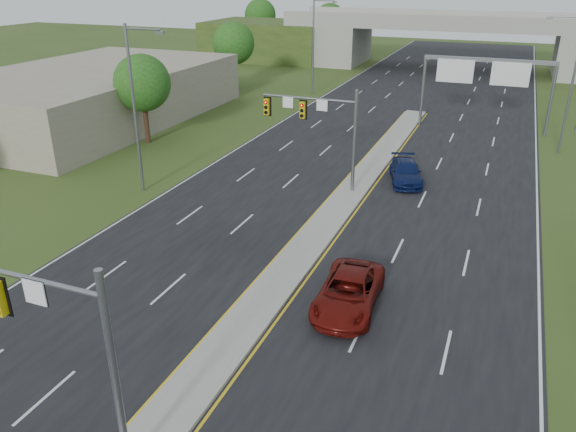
{
  "coord_description": "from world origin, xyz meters",
  "views": [
    {
      "loc": [
        9.21,
        -9.89,
        14.09
      ],
      "look_at": [
        -0.08,
        13.36,
        3.0
      ],
      "focal_mm": 35.0,
      "sensor_mm": 36.0,
      "label": 1
    }
  ],
  "objects_px": {
    "signal_mast_far": "(322,122)",
    "car_far_b": "(406,172)",
    "sign_gantry": "(485,74)",
    "overpass": "(454,45)",
    "car_far_a": "(348,292)",
    "signal_mast_near": "(43,326)"
  },
  "relations": [
    {
      "from": "car_far_a",
      "to": "sign_gantry",
      "type": "bearing_deg",
      "value": 81.46
    },
    {
      "from": "signal_mast_near",
      "to": "sign_gantry",
      "type": "distance_m",
      "value": 45.88
    },
    {
      "from": "car_far_a",
      "to": "signal_mast_near",
      "type": "bearing_deg",
      "value": -121.57
    },
    {
      "from": "signal_mast_near",
      "to": "sign_gantry",
      "type": "bearing_deg",
      "value": 78.75
    },
    {
      "from": "overpass",
      "to": "car_far_a",
      "type": "bearing_deg",
      "value": -86.91
    },
    {
      "from": "overpass",
      "to": "car_far_a",
      "type": "relative_size",
      "value": 14.4
    },
    {
      "from": "sign_gantry",
      "to": "signal_mast_far",
      "type": "bearing_deg",
      "value": -114.11
    },
    {
      "from": "signal_mast_far",
      "to": "car_far_b",
      "type": "relative_size",
      "value": 1.38
    },
    {
      "from": "overpass",
      "to": "car_far_b",
      "type": "relative_size",
      "value": 15.82
    },
    {
      "from": "signal_mast_far",
      "to": "signal_mast_near",
      "type": "bearing_deg",
      "value": -90.0
    },
    {
      "from": "overpass",
      "to": "car_far_a",
      "type": "distance_m",
      "value": 68.99
    },
    {
      "from": "signal_mast_far",
      "to": "car_far_b",
      "type": "xyz_separation_m",
      "value": [
        5.24,
        3.49,
        -3.97
      ]
    },
    {
      "from": "sign_gantry",
      "to": "car_far_b",
      "type": "bearing_deg",
      "value": -102.64
    },
    {
      "from": "signal_mast_near",
      "to": "overpass",
      "type": "xyz_separation_m",
      "value": [
        2.26,
        80.07,
        -1.17
      ]
    },
    {
      "from": "signal_mast_far",
      "to": "overpass",
      "type": "relative_size",
      "value": 0.09
    },
    {
      "from": "sign_gantry",
      "to": "car_far_a",
      "type": "bearing_deg",
      "value": -95.02
    },
    {
      "from": "signal_mast_far",
      "to": "overpass",
      "type": "xyz_separation_m",
      "value": [
        2.26,
        55.07,
        -1.17
      ]
    },
    {
      "from": "overpass",
      "to": "sign_gantry",
      "type": "bearing_deg",
      "value": -79.21
    },
    {
      "from": "sign_gantry",
      "to": "overpass",
      "type": "height_order",
      "value": "overpass"
    },
    {
      "from": "signal_mast_near",
      "to": "car_far_a",
      "type": "distance_m",
      "value": 13.32
    },
    {
      "from": "sign_gantry",
      "to": "car_far_a",
      "type": "distance_m",
      "value": 34.18
    },
    {
      "from": "car_far_a",
      "to": "car_far_b",
      "type": "distance_m",
      "value": 17.27
    }
  ]
}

